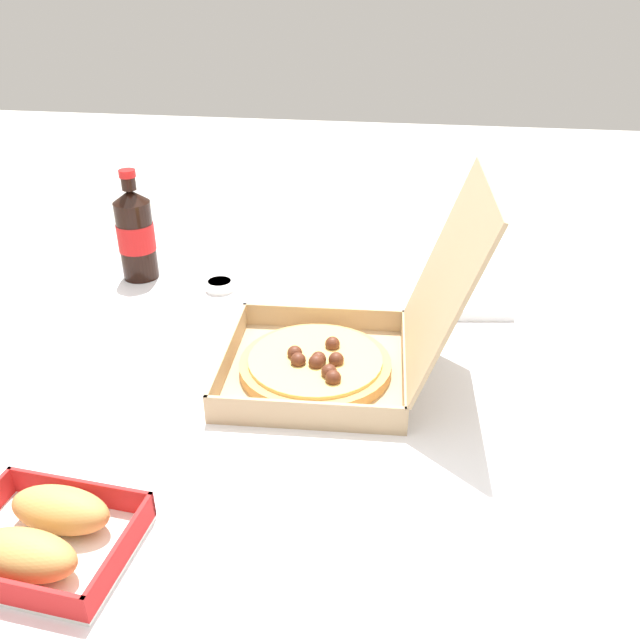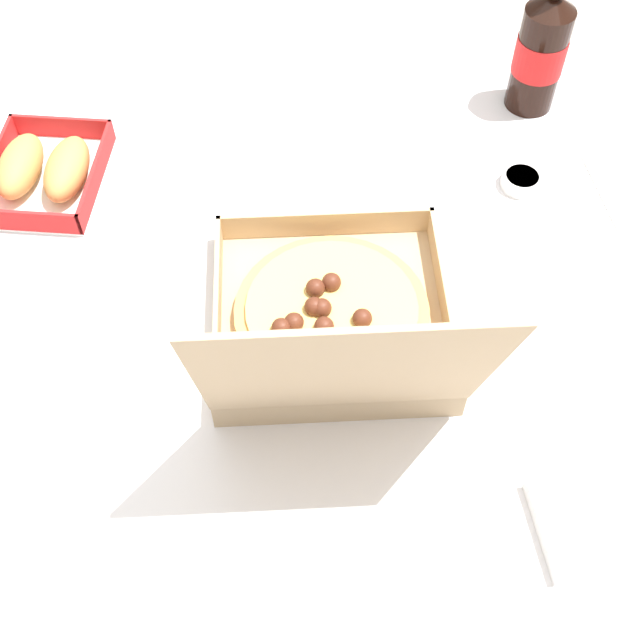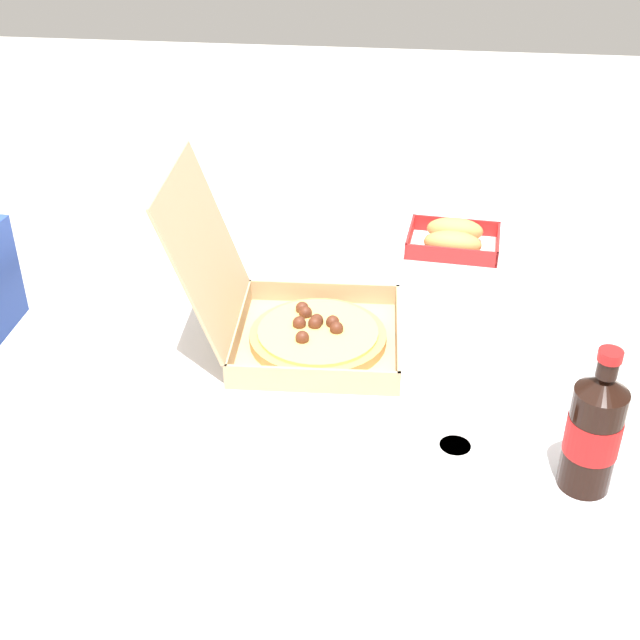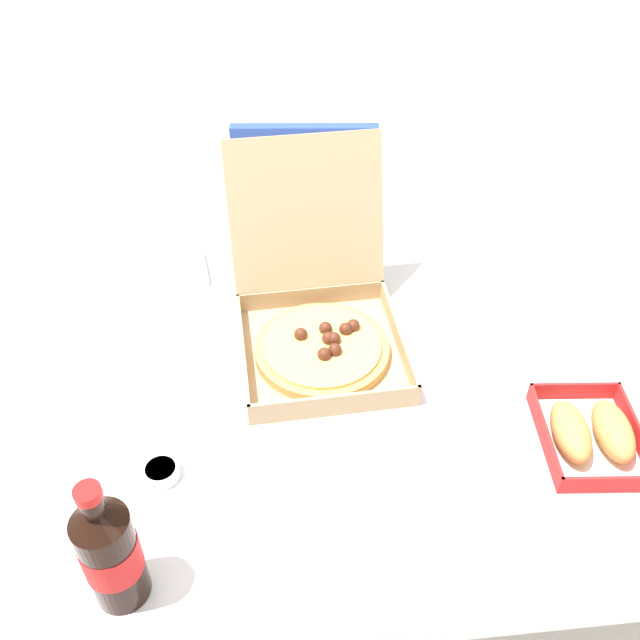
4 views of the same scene
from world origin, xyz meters
The scene contains 8 objects.
ground_plane centered at (0.00, 0.00, 0.00)m, with size 10.00×10.00×0.00m, color beige.
dining_table centered at (0.00, 0.00, 0.65)m, with size 1.37×1.06×0.71m.
pizza_box_open centered at (0.06, 0.01, 0.76)m, with size 0.30×0.39×0.32m.
bread_side_box centered at (0.46, -0.26, 0.74)m, with size 0.17×0.20×0.06m.
cola_bottle centered at (-0.24, -0.43, 0.80)m, with size 0.07×0.07×0.22m.
paper_menu centered at (-0.42, -0.25, 0.71)m, with size 0.21×0.15×0.00m, color white.
napkin_pile centered at (-0.20, 0.25, 0.72)m, with size 0.11×0.11×0.02m, color white.
dipping_sauce_cup centered at (-0.20, -0.26, 0.72)m, with size 0.06×0.06×0.02m.
Camera 1 is at (0.93, 0.11, 1.29)m, focal length 37.07 mm.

